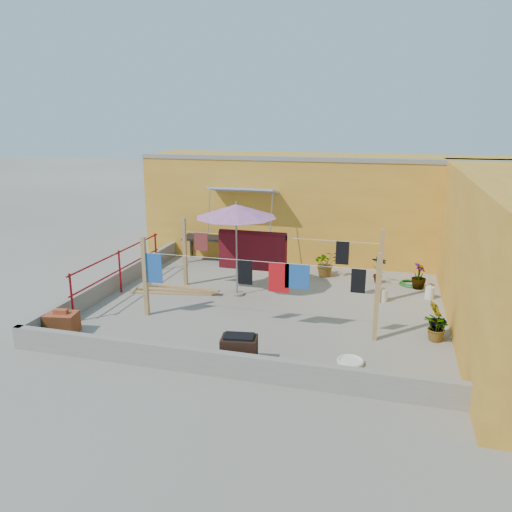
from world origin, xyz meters
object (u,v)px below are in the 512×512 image
object	(u,v)px
water_jug_a	(383,295)
water_jug_b	(430,293)
brazier	(239,350)
white_basin	(350,362)
green_hose	(410,283)
outdoor_table	(210,239)
brick_stack	(62,323)
patio_umbrella	(236,211)
plant_back_a	(326,263)

from	to	relation	value
water_jug_a	water_jug_b	world-z (taller)	water_jug_a
brazier	white_basin	distance (m)	2.01
brazier	green_hose	xyz separation A→B (m)	(3.06, 5.48, -0.24)
outdoor_table	brazier	bearing A→B (deg)	-65.42
water_jug_b	brick_stack	bearing A→B (deg)	-150.43
patio_umbrella	brick_stack	xyz separation A→B (m)	(-2.76, -3.19, -1.90)
brick_stack	patio_umbrella	bearing A→B (deg)	49.18
brick_stack	green_hose	world-z (taller)	brick_stack
outdoor_table	brick_stack	distance (m)	6.09
white_basin	water_jug_a	size ratio (longest dim) A/B	1.36
brazier	water_jug_b	size ratio (longest dim) A/B	2.03
water_jug_a	brazier	bearing A→B (deg)	-120.69
outdoor_table	brazier	distance (m)	6.96
water_jug_b	water_jug_a	bearing A→B (deg)	-155.32
patio_umbrella	brazier	distance (m)	4.14
brazier	plant_back_a	xyz separation A→B (m)	(0.78, 5.66, 0.10)
brick_stack	water_jug_a	world-z (taller)	brick_stack
brick_stack	brazier	distance (m)	3.92
outdoor_table	green_hose	bearing A→B (deg)	-8.02
brazier	white_basin	bearing A→B (deg)	16.12
white_basin	brazier	bearing A→B (deg)	-163.88
water_jug_b	plant_back_a	bearing A→B (deg)	157.29
white_basin	green_hose	world-z (taller)	same
plant_back_a	outdoor_table	bearing A→B (deg)	169.84
outdoor_table	white_basin	xyz separation A→B (m)	(4.81, -5.77, -0.64)
brazier	green_hose	distance (m)	6.28
water_jug_b	brazier	bearing A→B (deg)	-127.64
outdoor_table	plant_back_a	xyz separation A→B (m)	(3.67, -0.66, -0.31)
patio_umbrella	plant_back_a	world-z (taller)	patio_umbrella
patio_umbrella	white_basin	world-z (taller)	patio_umbrella
outdoor_table	plant_back_a	bearing A→B (deg)	-10.16
patio_umbrella	water_jug_a	bearing A→B (deg)	8.04
outdoor_table	water_jug_b	xyz separation A→B (m)	(6.38, -1.79, -0.54)
water_jug_a	green_hose	distance (m)	1.61
brazier	plant_back_a	distance (m)	5.72
water_jug_a	plant_back_a	world-z (taller)	plant_back_a
brick_stack	water_jug_a	xyz separation A→B (m)	(6.29, 3.69, -0.07)
water_jug_b	white_basin	bearing A→B (deg)	-111.56
brazier	white_basin	xyz separation A→B (m)	(1.92, 0.56, -0.23)
brick_stack	brazier	world-z (taller)	brazier
patio_umbrella	plant_back_a	distance (m)	3.37
plant_back_a	water_jug_b	bearing A→B (deg)	-22.71
patio_umbrella	water_jug_b	world-z (taller)	patio_umbrella
patio_umbrella	plant_back_a	size ratio (longest dim) A/B	3.22
water_jug_a	outdoor_table	bearing A→B (deg)	156.44
white_basin	water_jug_a	distance (m)	3.50
plant_back_a	patio_umbrella	bearing A→B (deg)	-132.00
water_jug_a	brick_stack	bearing A→B (deg)	-149.62
green_hose	plant_back_a	distance (m)	2.31
white_basin	water_jug_b	world-z (taller)	water_jug_b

